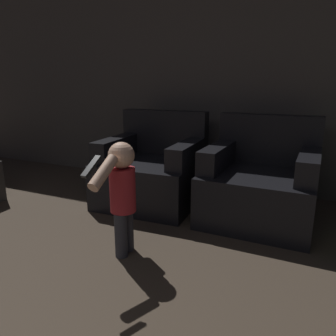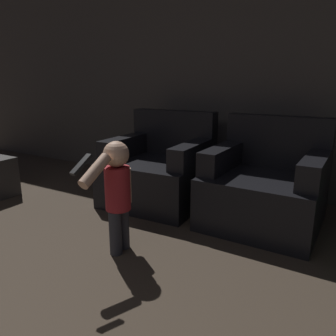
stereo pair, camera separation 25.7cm
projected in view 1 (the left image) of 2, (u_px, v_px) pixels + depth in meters
wall_back at (204, 70)px, 3.58m from camera, size 8.40×0.05×2.60m
armchair_left at (153, 171)px, 3.26m from camera, size 0.94×0.92×0.89m
armchair_right at (260, 184)px, 2.85m from camera, size 0.92×0.90×0.89m
person_toddler at (122, 190)px, 2.20m from camera, size 0.18×0.55×0.80m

